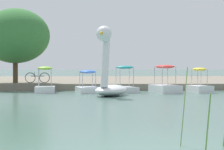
{
  "coord_description": "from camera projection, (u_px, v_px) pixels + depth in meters",
  "views": [
    {
      "loc": [
        -0.95,
        -7.14,
        1.43
      ],
      "look_at": [
        -0.12,
        16.36,
        1.03
      ],
      "focal_mm": 66.14,
      "sensor_mm": 36.0,
      "label": 1
    }
  ],
  "objects": [
    {
      "name": "pedal_boat_red",
      "position": [
        165.0,
        85.0,
        23.67
      ],
      "size": [
        1.71,
        2.4,
        1.61
      ],
      "color": "white",
      "rests_on": "ground_plane"
    },
    {
      "name": "shore_bank_far",
      "position": [
        108.0,
        81.0,
        38.33
      ],
      "size": [
        142.01,
        24.64,
        0.42
      ],
      "primitive_type": "cube",
      "color": "slate",
      "rests_on": "ground_plane"
    },
    {
      "name": "pedal_boat_teal",
      "position": [
        125.0,
        85.0,
        24.13
      ],
      "size": [
        1.6,
        2.04,
        1.57
      ],
      "color": "white",
      "rests_on": "ground_plane"
    },
    {
      "name": "pedal_boat_lime",
      "position": [
        45.0,
        86.0,
        23.66
      ],
      "size": [
        1.27,
        1.81,
        1.52
      ],
      "color": "white",
      "rests_on": "ground_plane"
    },
    {
      "name": "bicycle_parked",
      "position": [
        37.0,
        78.0,
        27.59
      ],
      "size": [
        1.66,
        0.08,
        0.72
      ],
      "color": "black",
      "rests_on": "shore_bank_far"
    },
    {
      "name": "swan_boat",
      "position": [
        110.0,
        78.0,
        20.93
      ],
      "size": [
        2.36,
        3.33,
        3.49
      ],
      "color": "white",
      "rests_on": "ground_plane"
    },
    {
      "name": "pedal_boat_yellow",
      "position": [
        199.0,
        85.0,
        24.13
      ],
      "size": [
        1.31,
        2.02,
        1.45
      ],
      "color": "white",
      "rests_on": "ground_plane"
    },
    {
      "name": "ground_plane",
      "position": [
        152.0,
        150.0,
        7.19
      ],
      "size": [
        677.45,
        677.45,
        0.0
      ],
      "primitive_type": "plane",
      "color": "#47665B"
    },
    {
      "name": "tree_broadleaf_right",
      "position": [
        15.0,
        36.0,
        27.55
      ],
      "size": [
        5.87,
        5.45,
        4.99
      ],
      "color": "#4C3823",
      "rests_on": "shore_bank_far"
    },
    {
      "name": "pedal_boat_blue",
      "position": [
        88.0,
        86.0,
        23.74
      ],
      "size": [
        1.55,
        2.26,
        1.31
      ],
      "color": "white",
      "rests_on": "ground_plane"
    }
  ]
}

